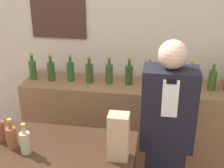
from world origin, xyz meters
TOP-DOWN VIEW (x-y plane):
  - back_wall at (-0.00, 2.00)m, footprint 5.20×0.09m
  - back_shelf at (0.25, 1.71)m, footprint 2.24×0.46m
  - shopkeeper at (0.60, 0.97)m, footprint 0.41×0.26m
  - paper_bag at (0.28, 0.49)m, footprint 0.13×0.11m
  - counter_bottle_3 at (-0.56, 0.55)m, footprint 0.07×0.07m
  - counter_bottle_4 at (-0.44, 0.48)m, footprint 0.07×0.07m
  - counter_bottle_5 at (-0.33, 0.44)m, footprint 0.07×0.07m
  - shelf_bottle_0 at (-0.79, 1.70)m, footprint 0.08×0.08m
  - shelf_bottle_1 at (-0.59, 1.70)m, footprint 0.08×0.08m
  - shelf_bottle_2 at (-0.39, 1.72)m, footprint 0.08×0.08m
  - shelf_bottle_3 at (-0.19, 1.70)m, footprint 0.08×0.08m
  - shelf_bottle_4 at (0.01, 1.72)m, footprint 0.08×0.08m
  - shelf_bottle_5 at (0.21, 1.72)m, footprint 0.08×0.08m
  - shelf_bottle_6 at (0.41, 1.72)m, footprint 0.08×0.08m
  - shelf_bottle_7 at (0.62, 1.69)m, footprint 0.08×0.08m
  - shelf_bottle_8 at (0.82, 1.71)m, footprint 0.08×0.08m
  - shelf_bottle_9 at (1.02, 1.72)m, footprint 0.08×0.08m

SIDE VIEW (x-z plane):
  - back_shelf at x=0.25m, z-range 0.00..0.93m
  - shopkeeper at x=0.60m, z-range 0.00..1.61m
  - counter_bottle_3 at x=-0.56m, z-range 0.92..1.13m
  - counter_bottle_4 at x=-0.44m, z-range 0.92..1.13m
  - counter_bottle_5 at x=-0.33m, z-range 0.92..1.13m
  - shelf_bottle_0 at x=-0.79m, z-range 0.90..1.18m
  - shelf_bottle_1 at x=-0.59m, z-range 0.90..1.18m
  - shelf_bottle_2 at x=-0.39m, z-range 0.90..1.18m
  - shelf_bottle_3 at x=-0.19m, z-range 0.90..1.18m
  - shelf_bottle_4 at x=0.01m, z-range 0.90..1.18m
  - shelf_bottle_5 at x=0.21m, z-range 0.90..1.18m
  - shelf_bottle_6 at x=0.41m, z-range 0.90..1.18m
  - shelf_bottle_7 at x=0.62m, z-range 0.90..1.18m
  - shelf_bottle_8 at x=0.82m, z-range 0.90..1.18m
  - shelf_bottle_9 at x=1.02m, z-range 0.90..1.18m
  - paper_bag at x=0.28m, z-range 0.94..1.26m
  - back_wall at x=0.00m, z-range 0.00..2.70m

